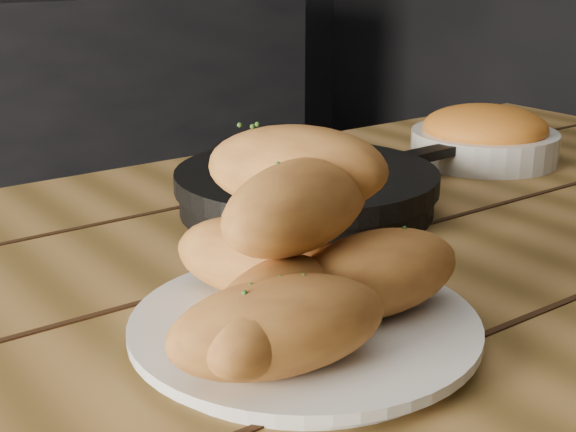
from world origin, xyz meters
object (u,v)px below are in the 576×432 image
object	(u,v)px
bread_rolls	(297,257)
skillet	(308,189)
table	(360,396)
bowl	(484,136)
plate	(304,329)

from	to	relation	value
bread_rolls	skillet	bearing A→B (deg)	51.04
table	bowl	bearing A→B (deg)	29.68
table	skillet	bearing A→B (deg)	63.35
skillet	bread_rolls	bearing A→B (deg)	-128.96
table	bread_rolls	world-z (taller)	bread_rolls
table	skillet	world-z (taller)	skillet
table	plate	size ratio (longest dim) A/B	6.20
skillet	bowl	world-z (taller)	bowl
plate	bread_rolls	bearing A→B (deg)	-150.55
bowl	bread_rolls	bearing A→B (deg)	-151.87
plate	bowl	world-z (taller)	bowl
table	skillet	size ratio (longest dim) A/B	3.74
table	plate	xyz separation A→B (m)	(-0.08, -0.03, 0.10)
plate	bread_rolls	size ratio (longest dim) A/B	0.99
table	bowl	distance (m)	0.50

